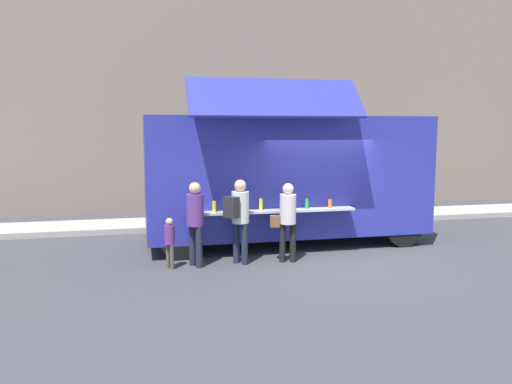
% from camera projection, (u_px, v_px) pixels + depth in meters
% --- Properties ---
extents(ground_plane, '(60.00, 60.00, 0.00)m').
position_uv_depth(ground_plane, '(330.00, 260.00, 10.69)').
color(ground_plane, '#38383D').
extents(curb_strip, '(28.00, 1.60, 0.15)m').
position_uv_depth(curb_strip, '(118.00, 226.00, 13.98)').
color(curb_strip, '#9E998E').
rests_on(curb_strip, ground).
extents(building_behind, '(32.00, 2.40, 8.37)m').
position_uv_depth(building_behind, '(149.00, 86.00, 17.46)').
color(building_behind, gray).
rests_on(building_behind, ground).
extents(food_truck_main, '(6.57, 3.23, 3.78)m').
position_uv_depth(food_truck_main, '(285.00, 175.00, 12.14)').
color(food_truck_main, '#2A2F99').
rests_on(food_truck_main, ground).
extents(trash_bin, '(0.60, 0.60, 0.87)m').
position_uv_depth(trash_bin, '(382.00, 205.00, 15.37)').
color(trash_bin, '#2E5C35').
rests_on(trash_bin, ground).
extents(customer_front_ordering, '(0.54, 0.33, 1.64)m').
position_uv_depth(customer_front_ordering, '(287.00, 216.00, 10.41)').
color(customer_front_ordering, black).
rests_on(customer_front_ordering, ground).
extents(customer_mid_with_backpack, '(0.55, 0.51, 1.73)m').
position_uv_depth(customer_mid_with_backpack, '(239.00, 213.00, 10.24)').
color(customer_mid_with_backpack, '#1C2335').
rests_on(customer_mid_with_backpack, ground).
extents(customer_rear_waiting, '(0.35, 0.35, 1.70)m').
position_uv_depth(customer_rear_waiting, '(195.00, 217.00, 10.05)').
color(customer_rear_waiting, '#1E2335').
rests_on(customer_rear_waiting, ground).
extents(child_near_queue, '(0.21, 0.21, 1.01)m').
position_uv_depth(child_near_queue, '(170.00, 239.00, 9.94)').
color(child_near_queue, '#4F473F').
rests_on(child_near_queue, ground).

